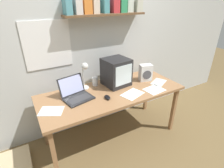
# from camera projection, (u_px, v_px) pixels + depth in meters

# --- Properties ---
(ground_plane) EXTENTS (12.00, 12.00, 0.00)m
(ground_plane) POSITION_uv_depth(u_px,v_px,m) (112.00, 135.00, 2.49)
(ground_plane) COLOR brown
(back_wall) EXTENTS (5.60, 0.24, 2.60)m
(back_wall) POSITION_uv_depth(u_px,v_px,m) (94.00, 37.00, 2.28)
(back_wall) COLOR silver
(back_wall) RESTS_ON ground_plane
(corner_desk) EXTENTS (1.79, 0.72, 0.72)m
(corner_desk) POSITION_uv_depth(u_px,v_px,m) (112.00, 95.00, 2.20)
(corner_desk) COLOR #9C6E47
(corner_desk) RESTS_ON ground_plane
(crt_monitor) EXTENTS (0.34, 0.34, 0.35)m
(crt_monitor) POSITION_uv_depth(u_px,v_px,m) (116.00, 72.00, 2.27)
(crt_monitor) COLOR #232326
(crt_monitor) RESTS_ON corner_desk
(laptop) EXTENTS (0.37, 0.36, 0.23)m
(laptop) POSITION_uv_depth(u_px,v_px,m) (75.00, 93.00, 2.02)
(laptop) COLOR #232326
(laptop) RESTS_ON corner_desk
(desk_lamp) EXTENTS (0.12, 0.15, 0.36)m
(desk_lamp) POSITION_uv_depth(u_px,v_px,m) (84.00, 73.00, 2.13)
(desk_lamp) COLOR silver
(desk_lamp) RESTS_ON corner_desk
(juice_glass) EXTENTS (0.07, 0.07, 0.12)m
(juice_glass) POSITION_uv_depth(u_px,v_px,m) (95.00, 82.00, 2.30)
(juice_glass) COLOR white
(juice_glass) RESTS_ON corner_desk
(space_heater) EXTENTS (0.19, 0.15, 0.23)m
(space_heater) POSITION_uv_depth(u_px,v_px,m) (145.00, 73.00, 2.41)
(space_heater) COLOR white
(space_heater) RESTS_ON corner_desk
(computer_mouse) EXTENTS (0.07, 0.11, 0.03)m
(computer_mouse) POSITION_uv_depth(u_px,v_px,m) (107.00, 97.00, 2.01)
(computer_mouse) COLOR black
(computer_mouse) RESTS_ON corner_desk
(printed_handout) EXTENTS (0.28, 0.25, 0.00)m
(printed_handout) POSITION_uv_depth(u_px,v_px,m) (159.00, 82.00, 2.40)
(printed_handout) COLOR silver
(printed_handout) RESTS_ON corner_desk
(loose_paper_near_monitor) EXTENTS (0.31, 0.25, 0.00)m
(loose_paper_near_monitor) POSITION_uv_depth(u_px,v_px,m) (132.00, 94.00, 2.11)
(loose_paper_near_monitor) COLOR white
(loose_paper_near_monitor) RESTS_ON corner_desk
(open_notebook) EXTENTS (0.29, 0.26, 0.00)m
(open_notebook) POSITION_uv_depth(u_px,v_px,m) (51.00, 111.00, 1.79)
(open_notebook) COLOR white
(open_notebook) RESTS_ON corner_desk
(loose_paper_near_laptop) EXTENTS (0.26, 0.22, 0.00)m
(loose_paper_near_laptop) POSITION_uv_depth(u_px,v_px,m) (154.00, 90.00, 2.21)
(loose_paper_near_laptop) COLOR white
(loose_paper_near_laptop) RESTS_ON corner_desk
(floor_cushion) EXTENTS (0.43, 0.43, 0.09)m
(floor_cushion) POSITION_uv_depth(u_px,v_px,m) (11.00, 166.00, 1.98)
(floor_cushion) COLOR #CEB487
(floor_cushion) RESTS_ON ground_plane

